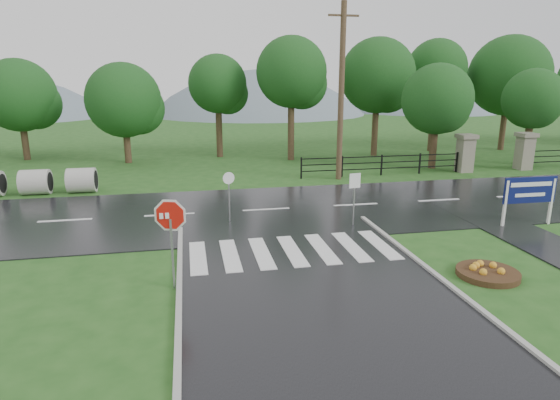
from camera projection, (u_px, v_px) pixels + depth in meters
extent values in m
plane|color=#224F1A|center=(342.00, 332.00, 10.35)|extent=(120.00, 120.00, 0.00)
cube|color=black|center=(266.00, 210.00, 19.83)|extent=(90.00, 8.00, 0.04)
cube|color=black|center=(544.00, 245.00, 15.75)|extent=(2.20, 11.00, 0.04)
cube|color=silver|center=(198.00, 257.00, 14.51)|extent=(0.50, 2.80, 0.02)
cube|color=silver|center=(230.00, 255.00, 14.70)|extent=(0.50, 2.80, 0.02)
cube|color=silver|center=(262.00, 253.00, 14.88)|extent=(0.50, 2.80, 0.02)
cube|color=silver|center=(292.00, 251.00, 15.07)|extent=(0.50, 2.80, 0.02)
cube|color=silver|center=(322.00, 248.00, 15.26)|extent=(0.50, 2.80, 0.02)
cube|color=silver|center=(351.00, 246.00, 15.45)|extent=(0.50, 2.80, 0.02)
cube|color=silver|center=(379.00, 244.00, 15.64)|extent=(0.50, 2.80, 0.02)
cube|color=gray|center=(465.00, 155.00, 27.73)|extent=(0.80, 0.80, 2.00)
cube|color=#6B6659|center=(467.00, 136.00, 27.45)|extent=(1.00, 1.00, 0.24)
cube|color=gray|center=(524.00, 153.00, 28.49)|extent=(0.80, 0.80, 2.00)
cube|color=#6B6659|center=(527.00, 135.00, 28.20)|extent=(1.00, 1.00, 0.24)
cube|color=black|center=(381.00, 168.00, 26.89)|extent=(9.50, 0.05, 0.05)
cube|color=black|center=(382.00, 162.00, 26.80)|extent=(9.50, 0.05, 0.05)
cube|color=black|center=(382.00, 156.00, 26.71)|extent=(9.50, 0.05, 0.05)
cube|color=black|center=(301.00, 168.00, 25.94)|extent=(0.08, 0.08, 1.20)
cube|color=black|center=(457.00, 162.00, 27.74)|extent=(0.08, 0.08, 1.20)
cube|color=black|center=(531.00, 159.00, 28.68)|extent=(0.08, 0.08, 1.20)
sphere|color=slate|center=(23.00, 214.00, 70.36)|extent=(40.00, 40.00, 40.00)
sphere|color=slate|center=(259.00, 218.00, 77.90)|extent=(48.00, 48.00, 48.00)
sphere|color=slate|center=(416.00, 186.00, 82.11)|extent=(36.00, 36.00, 36.00)
cylinder|color=#9E9B93|center=(36.00, 182.00, 22.45)|extent=(1.30, 1.20, 1.20)
cylinder|color=#9E9B93|center=(82.00, 180.00, 22.85)|extent=(1.30, 1.20, 1.20)
cube|color=#939399|center=(172.00, 254.00, 12.28)|extent=(0.06, 0.06, 1.94)
cylinder|color=white|center=(170.00, 215.00, 12.02)|extent=(1.12, 0.36, 1.16)
cylinder|color=red|center=(170.00, 215.00, 12.01)|extent=(0.97, 0.33, 1.01)
cube|color=silver|center=(505.00, 204.00, 17.40)|extent=(0.09, 0.09, 1.80)
cube|color=silver|center=(551.00, 201.00, 17.78)|extent=(0.09, 0.09, 1.80)
cube|color=#0C1350|center=(530.00, 190.00, 17.47)|extent=(2.16, 0.08, 0.99)
cube|color=white|center=(532.00, 184.00, 17.38)|extent=(1.71, 0.03, 0.16)
cube|color=white|center=(530.00, 195.00, 17.48)|extent=(1.26, 0.03, 0.13)
cylinder|color=#332111|center=(488.00, 273.00, 13.25)|extent=(1.73, 1.73, 0.17)
cube|color=#939399|center=(354.00, 202.00, 17.53)|extent=(0.04, 0.04, 1.92)
cube|color=white|center=(355.00, 181.00, 17.31)|extent=(0.45, 0.09, 0.55)
cylinder|color=#939399|center=(229.00, 199.00, 17.96)|extent=(0.06, 0.06, 1.86)
cylinder|color=white|center=(229.00, 178.00, 17.73)|extent=(0.45, 0.15, 0.47)
cylinder|color=#473523|center=(341.00, 94.00, 24.82)|extent=(0.31, 0.31, 9.26)
cube|color=brown|center=(344.00, 15.00, 23.83)|extent=(1.65, 0.13, 0.10)
cylinder|color=#3D2B1C|center=(434.00, 140.00, 28.72)|extent=(0.48, 0.48, 3.51)
sphere|color=#144016|center=(437.00, 99.00, 28.10)|extent=(4.23, 4.23, 4.23)
cylinder|color=#3D2B1C|center=(528.00, 137.00, 29.98)|extent=(0.45, 0.45, 3.48)
sphere|color=#144016|center=(533.00, 99.00, 29.36)|extent=(3.74, 3.74, 3.74)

